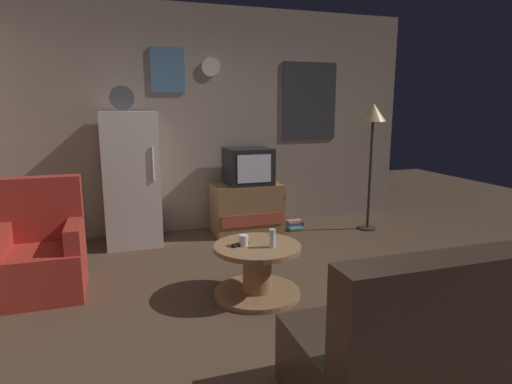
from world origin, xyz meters
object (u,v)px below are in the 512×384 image
Objects in this scene: tv_stand at (247,208)px; crt_tv at (248,166)px; standing_lamp at (373,122)px; coffee_table at (257,270)px; wine_glass at (272,238)px; armchair at (41,253)px; mug_ceramic_white at (244,240)px; book_stack at (295,225)px; fridge at (131,178)px; remote_control at (240,244)px; couch at (457,345)px.

tv_stand is 0.53m from crt_tv.
standing_lamp reaches higher than coffee_table.
wine_glass is (-0.36, -1.89, 0.21)m from tv_stand.
armchair is (-2.19, -1.15, -0.50)m from crt_tv.
standing_lamp reaches higher than mug_ceramic_white.
book_stack is (0.61, -0.11, -0.25)m from tv_stand.
tv_stand is 0.53× the size of standing_lamp.
armchair is at bearing 159.26° from coffee_table.
standing_lamp is 2.70m from coffee_table.
tv_stand is at bearing 72.28° from mug_ceramic_white.
tv_stand is at bearing 75.73° from coffee_table.
armchair is (-2.17, -1.15, 0.03)m from tv_stand.
wine_glass is at bearing -43.65° from coffee_table.
fridge is 1.96m from mug_ceramic_white.
mug_ceramic_white reaches higher than remote_control.
armchair is (-1.71, 0.65, 0.12)m from coffee_table.
wine_glass is 0.74× the size of book_stack.
coffee_table is 0.42× the size of couch.
crt_tv reaches higher than mug_ceramic_white.
fridge is 1.84× the size of armchair.
mug_ceramic_white is at bearing -34.42° from remote_control.
standing_lamp is at bearing 65.33° from couch.
book_stack is at bearing 54.89° from mug_ceramic_white.
armchair reaches higher than remote_control.
coffee_table is at bearing -143.90° from standing_lamp.
armchair reaches higher than mug_ceramic_white.
coffee_table is 8.00× the size of mug_ceramic_white.
armchair is (-1.57, 0.62, -0.11)m from remote_control.
fridge reaches higher than coffee_table.
tv_stand is 0.49× the size of couch.
crt_tv is 0.56× the size of armchair.
tv_stand reaches higher than wine_glass.
crt_tv is 1.91m from mug_ceramic_white.
crt_tv is 1.92m from remote_control.
crt_tv is at bearing 71.67° from mug_ceramic_white.
standing_lamp is 3.91m from armchair.
tv_stand is 5.60× the size of remote_control.
fridge is 3.70m from couch.
couch is at bearing -69.13° from coffee_table.
fridge is at bearing 93.39° from remote_control.
armchair is (-0.80, -1.14, -0.42)m from fridge.
wine_glass is 0.16× the size of armchair.
book_stack is (-0.92, 0.25, -1.30)m from standing_lamp.
remote_control reaches higher than coffee_table.
tv_stand is at bearing 92.36° from couch.
fridge is at bearing 173.25° from standing_lamp.
armchair reaches higher than wine_glass.
armchair is (-1.81, 0.74, -0.18)m from wine_glass.
standing_lamp is 10.60× the size of remote_control.
tv_stand is 4.16× the size of book_stack.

